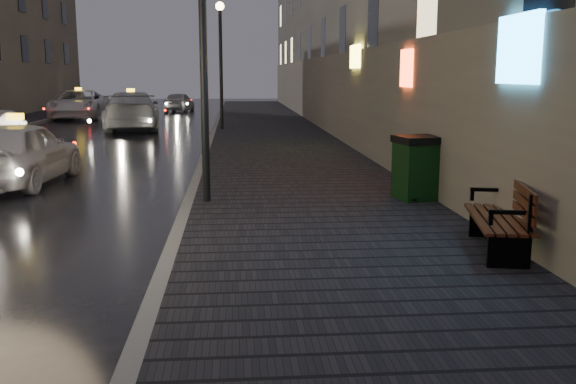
{
  "coord_description": "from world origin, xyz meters",
  "views": [
    {
      "loc": [
        2.38,
        -5.78,
        2.48
      ],
      "look_at": [
        3.12,
        3.02,
        0.85
      ],
      "focal_mm": 40.0,
      "sensor_mm": 36.0,
      "label": 1
    }
  ],
  "objects_px": {
    "trash_bin": "(417,167)",
    "taxi_near": "(18,153)",
    "taxi_mid": "(132,111)",
    "bench": "(504,217)",
    "lamp_near": "(203,16)",
    "taxi_far": "(79,104)",
    "car_far": "(179,102)",
    "lamp_far": "(221,49)"
  },
  "relations": [
    {
      "from": "bench",
      "to": "taxi_far",
      "type": "height_order",
      "value": "taxi_far"
    },
    {
      "from": "lamp_far",
      "to": "bench",
      "type": "relative_size",
      "value": 2.73
    },
    {
      "from": "taxi_near",
      "to": "car_far",
      "type": "relative_size",
      "value": 1.15
    },
    {
      "from": "bench",
      "to": "taxi_near",
      "type": "relative_size",
      "value": 0.45
    },
    {
      "from": "bench",
      "to": "taxi_near",
      "type": "distance_m",
      "value": 10.78
    },
    {
      "from": "car_far",
      "to": "trash_bin",
      "type": "bearing_deg",
      "value": 110.08
    },
    {
      "from": "trash_bin",
      "to": "lamp_near",
      "type": "bearing_deg",
      "value": 167.16
    },
    {
      "from": "taxi_far",
      "to": "car_far",
      "type": "relative_size",
      "value": 1.52
    },
    {
      "from": "lamp_near",
      "to": "lamp_far",
      "type": "bearing_deg",
      "value": 90.0
    },
    {
      "from": "bench",
      "to": "taxi_far",
      "type": "bearing_deg",
      "value": 125.18
    },
    {
      "from": "lamp_far",
      "to": "car_far",
      "type": "xyz_separation_m",
      "value": [
        -3.1,
        15.44,
        -2.85
      ]
    },
    {
      "from": "trash_bin",
      "to": "car_far",
      "type": "relative_size",
      "value": 0.32
    },
    {
      "from": "trash_bin",
      "to": "taxi_near",
      "type": "distance_m",
      "value": 8.83
    },
    {
      "from": "lamp_far",
      "to": "bench",
      "type": "bearing_deg",
      "value": -78.37
    },
    {
      "from": "taxi_near",
      "to": "car_far",
      "type": "distance_m",
      "value": 28.49
    },
    {
      "from": "taxi_mid",
      "to": "lamp_near",
      "type": "bearing_deg",
      "value": 95.47
    },
    {
      "from": "taxi_mid",
      "to": "bench",
      "type": "bearing_deg",
      "value": 103.32
    },
    {
      "from": "trash_bin",
      "to": "taxi_mid",
      "type": "bearing_deg",
      "value": 103.04
    },
    {
      "from": "car_far",
      "to": "bench",
      "type": "bearing_deg",
      "value": 108.99
    },
    {
      "from": "trash_bin",
      "to": "car_far",
      "type": "height_order",
      "value": "trash_bin"
    },
    {
      "from": "bench",
      "to": "taxi_far",
      "type": "relative_size",
      "value": 0.34
    },
    {
      "from": "lamp_far",
      "to": "car_far",
      "type": "height_order",
      "value": "lamp_far"
    },
    {
      "from": "lamp_far",
      "to": "taxi_far",
      "type": "height_order",
      "value": "lamp_far"
    },
    {
      "from": "trash_bin",
      "to": "taxi_far",
      "type": "height_order",
      "value": "taxi_far"
    },
    {
      "from": "trash_bin",
      "to": "car_far",
      "type": "xyz_separation_m",
      "value": [
        -7.05,
        31.54,
        -0.11
      ]
    },
    {
      "from": "lamp_near",
      "to": "bench",
      "type": "distance_m",
      "value": 6.25
    },
    {
      "from": "lamp_near",
      "to": "trash_bin",
      "type": "relative_size",
      "value": 4.44
    },
    {
      "from": "taxi_mid",
      "to": "taxi_far",
      "type": "bearing_deg",
      "value": -69.79
    },
    {
      "from": "lamp_near",
      "to": "taxi_near",
      "type": "xyz_separation_m",
      "value": [
        -4.33,
        2.98,
        -2.75
      ]
    },
    {
      "from": "bench",
      "to": "taxi_near",
      "type": "height_order",
      "value": "taxi_near"
    },
    {
      "from": "taxi_far",
      "to": "lamp_far",
      "type": "bearing_deg",
      "value": -50.44
    },
    {
      "from": "lamp_near",
      "to": "taxi_mid",
      "type": "height_order",
      "value": "lamp_near"
    },
    {
      "from": "bench",
      "to": "taxi_near",
      "type": "xyz_separation_m",
      "value": [
        -8.4,
        6.76,
        0.12
      ]
    },
    {
      "from": "taxi_near",
      "to": "car_far",
      "type": "bearing_deg",
      "value": -88.02
    },
    {
      "from": "trash_bin",
      "to": "car_far",
      "type": "bearing_deg",
      "value": 91.24
    },
    {
      "from": "taxi_near",
      "to": "car_far",
      "type": "xyz_separation_m",
      "value": [
        1.22,
        28.46,
        -0.1
      ]
    },
    {
      "from": "lamp_far",
      "to": "taxi_near",
      "type": "distance_m",
      "value": 14.0
    },
    {
      "from": "car_far",
      "to": "taxi_near",
      "type": "bearing_deg",
      "value": 95.02
    },
    {
      "from": "taxi_far",
      "to": "lamp_near",
      "type": "bearing_deg",
      "value": -73.81
    },
    {
      "from": "trash_bin",
      "to": "taxi_far",
      "type": "xyz_separation_m",
      "value": [
        -12.09,
        25.4,
        0.04
      ]
    },
    {
      "from": "lamp_far",
      "to": "trash_bin",
      "type": "height_order",
      "value": "lamp_far"
    },
    {
      "from": "bench",
      "to": "taxi_far",
      "type": "distance_m",
      "value": 31.53
    }
  ]
}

